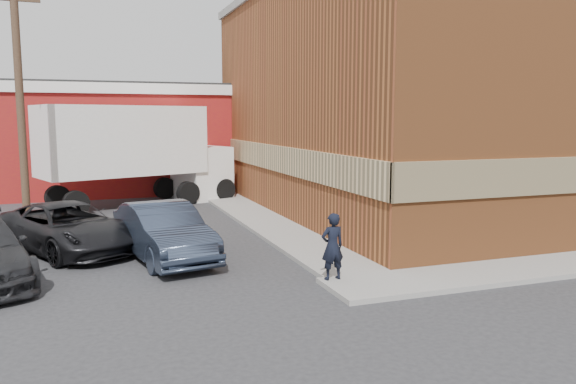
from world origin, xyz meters
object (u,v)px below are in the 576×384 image
object	(u,v)px
utility_pole	(19,91)
man	(332,246)
warehouse	(76,138)
sedan	(164,232)
box_truck	(141,148)
brick_building	(430,99)
suv_a	(68,228)

from	to	relation	value
utility_pole	man	xyz separation A→B (m)	(7.30, -9.25, -3.84)
warehouse	sedan	world-z (taller)	warehouse
man	box_truck	size ratio (longest dim) A/B	0.17
warehouse	brick_building	bearing A→B (deg)	-37.20
suv_a	box_truck	size ratio (longest dim) A/B	0.56
brick_building	box_truck	distance (m)	12.79
man	box_truck	xyz separation A→B (m)	(-3.00, 13.97, 1.62)
warehouse	man	distance (m)	21.15
man	sedan	distance (m)	5.01
utility_pole	man	bearing A→B (deg)	-51.71
sedan	suv_a	distance (m)	3.10
brick_building	utility_pole	xyz separation A→B (m)	(-16.00, 0.00, 0.06)
brick_building	warehouse	size ratio (longest dim) A/B	1.12
suv_a	box_truck	bearing A→B (deg)	43.14
utility_pole	suv_a	world-z (taller)	utility_pole
brick_building	suv_a	xyz separation A→B (m)	(-14.57, -3.72, -3.97)
brick_building	sedan	size ratio (longest dim) A/B	3.89
man	suv_a	bearing A→B (deg)	-47.58
brick_building	warehouse	distance (m)	18.30
suv_a	sedan	bearing A→B (deg)	-64.43
brick_building	suv_a	distance (m)	15.56
brick_building	suv_a	size ratio (longest dim) A/B	3.56
man	utility_pole	bearing A→B (deg)	-56.07
warehouse	sedan	bearing A→B (deg)	-81.71
brick_building	warehouse	xyz separation A→B (m)	(-14.50, 11.00, -1.87)
brick_building	warehouse	bearing A→B (deg)	142.80
man	suv_a	distance (m)	8.07
box_truck	warehouse	bearing A→B (deg)	94.49
utility_pole	warehouse	bearing A→B (deg)	82.23
warehouse	utility_pole	xyz separation A→B (m)	(-1.50, -11.00, 1.93)
warehouse	man	size ratio (longest dim) A/B	10.38
utility_pole	sedan	bearing A→B (deg)	-54.87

